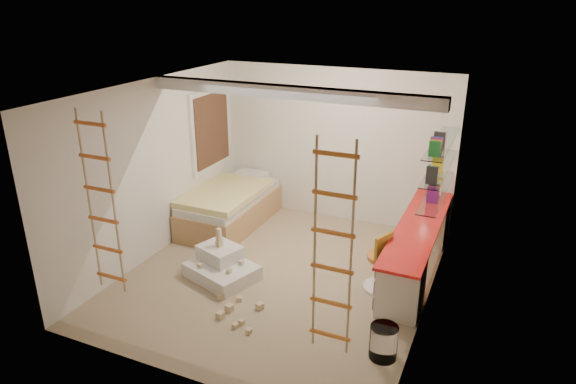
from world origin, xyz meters
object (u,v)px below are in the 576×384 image
at_px(bed, 230,206).
at_px(swivel_chair, 383,269).
at_px(play_platform, 221,266).
at_px(desk, 417,247).

distance_m(bed, swivel_chair, 3.05).
relative_size(bed, swivel_chair, 2.40).
bearing_deg(swivel_chair, play_platform, -165.47).
bearing_deg(play_platform, bed, 115.61).
xyz_separation_m(desk, swivel_chair, (-0.32, -0.65, -0.10)).
bearing_deg(play_platform, desk, 26.07).
distance_m(desk, swivel_chair, 0.73).
xyz_separation_m(desk, bed, (-3.20, 0.36, -0.07)).
xyz_separation_m(bed, swivel_chair, (2.88, -1.01, -0.02)).
bearing_deg(swivel_chair, desk, 63.84).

